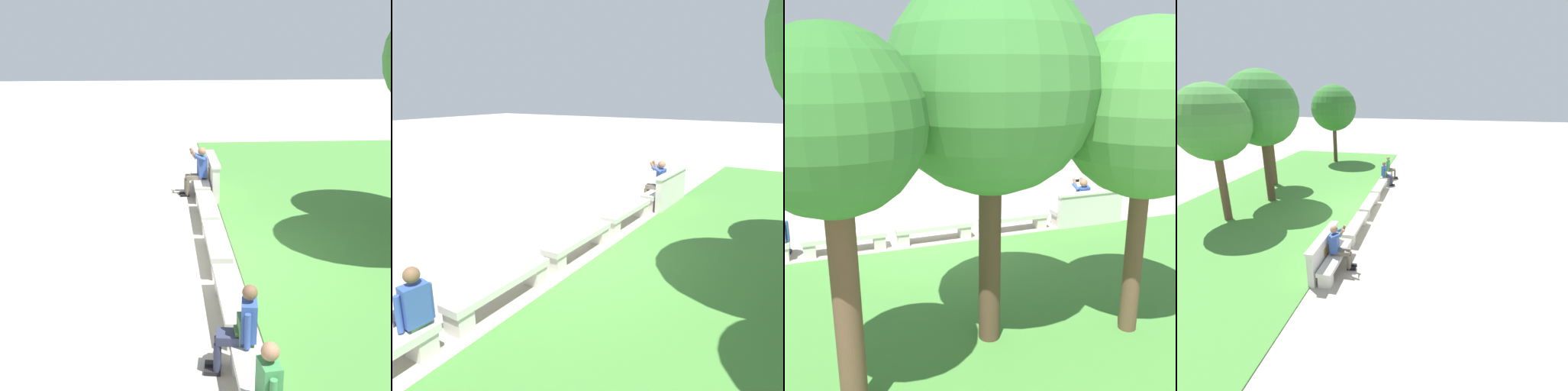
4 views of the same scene
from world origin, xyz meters
The scene contains 11 objects.
ground_plane centered at (0.00, 0.00, 0.00)m, with size 80.00×80.00×0.00m, color #B2A593.
grass_strip centered at (0.00, 4.38, 0.01)m, with size 23.01×8.00×0.03m, color #478438.
bench_main centered at (-4.50, 0.00, 0.30)m, with size 2.01×0.40×0.45m.
bench_near centered at (-2.25, 0.00, 0.30)m, with size 2.01×0.40×0.45m.
bench_mid centered at (0.00, 0.00, 0.30)m, with size 2.01×0.40×0.45m.
bench_far centered at (2.25, 0.00, 0.30)m, with size 2.01×0.40×0.45m.
backrest_wall_with_plaque centered at (-4.50, 0.34, 0.52)m, with size 2.08×0.24×1.01m.
person_photographer centered at (-4.41, -0.08, 0.74)m, with size 0.50×0.75×1.32m.
tree_left_background centered at (2.52, 5.80, 3.71)m, with size 2.10×2.10×4.84m.
tree_right_background centered at (-2.08, 5.25, 3.73)m, with size 2.72×2.72×5.12m.
tree_far_back centered at (0.26, 4.69, 4.07)m, with size 3.14×3.14×5.67m.
Camera 3 is at (2.70, 10.98, 4.36)m, focal length 42.00 mm.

